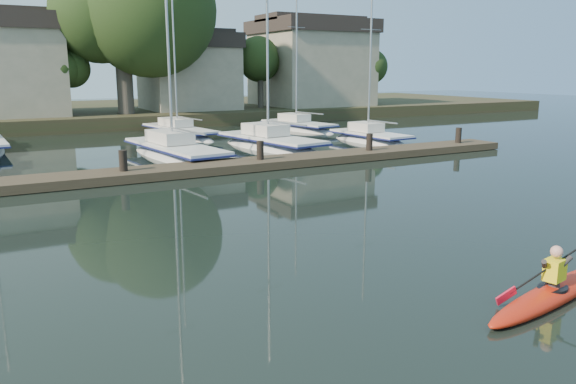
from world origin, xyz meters
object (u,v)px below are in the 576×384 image
sailboat_2 (175,162)px  sailboat_7 (298,133)px  kayak (556,289)px  sailboat_6 (180,138)px  sailboat_4 (370,145)px  dock (196,169)px  sailboat_3 (271,153)px

sailboat_2 → sailboat_7: size_ratio=1.29×
kayak → sailboat_7: bearing=58.4°
sailboat_6 → sailboat_7: (8.64, -0.67, -0.01)m
sailboat_2 → sailboat_4: sailboat_2 is taller
kayak → sailboat_2: bearing=81.7°
sailboat_2 → sailboat_4: bearing=-5.5°
dock → sailboat_3: (6.19, 5.24, -0.42)m
kayak → sailboat_7: size_ratio=0.38×
sailboat_3 → sailboat_4: 6.56m
sailboat_2 → sailboat_7: sailboat_2 is taller
sailboat_2 → kayak: bearing=-94.1°
sailboat_6 → sailboat_3: bearing=-81.1°
dock → sailboat_3: 8.12m
dock → sailboat_6: 14.08m
dock → sailboat_6: (3.68, 13.59, -0.38)m
sailboat_2 → sailboat_6: (3.12, 8.94, 0.03)m
dock → sailboat_6: sailboat_6 is taller
sailboat_4 → sailboat_6: (-9.07, 8.65, 0.01)m
kayak → sailboat_4: (11.17, 20.81, -0.37)m
sailboat_7 → kayak: bearing=-121.2°
sailboat_4 → sailboat_6: sailboat_6 is taller
dock → sailboat_7: (12.32, 12.92, -0.39)m
kayak → sailboat_6: sailboat_6 is taller
kayak → dock: size_ratio=0.14×
kayak → sailboat_3: 21.60m
dock → sailboat_7: bearing=46.4°
sailboat_3 → sailboat_4: (6.56, -0.29, 0.03)m
sailboat_3 → sailboat_6: 8.72m
sailboat_4 → sailboat_7: size_ratio=0.92×
sailboat_6 → sailboat_7: sailboat_6 is taller
sailboat_3 → dock: bearing=-149.3°
sailboat_7 → sailboat_4: bearing=-97.7°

